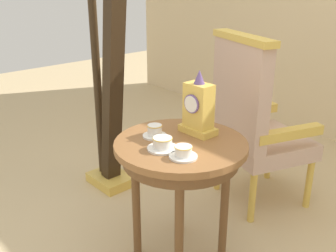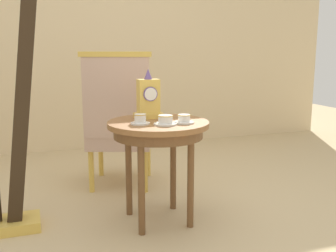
% 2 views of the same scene
% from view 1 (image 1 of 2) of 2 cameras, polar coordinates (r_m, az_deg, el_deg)
% --- Properties ---
extents(side_table, '(0.67, 0.67, 0.69)m').
position_cam_1_polar(side_table, '(2.00, 1.84, -4.52)').
color(side_table, brown).
rests_on(side_table, ground).
extents(teacup_left, '(0.12, 0.12, 0.06)m').
position_cam_1_polar(teacup_left, '(2.01, -1.93, -0.80)').
color(teacup_left, white).
rests_on(teacup_left, side_table).
extents(teacup_right, '(0.15, 0.15, 0.06)m').
position_cam_1_polar(teacup_right, '(1.87, -0.80, -2.62)').
color(teacup_right, white).
rests_on(teacup_right, side_table).
extents(teacup_center, '(0.13, 0.13, 0.06)m').
position_cam_1_polar(teacup_center, '(1.79, 2.21, -3.84)').
color(teacup_center, white).
rests_on(teacup_center, side_table).
extents(mantel_clock, '(0.19, 0.11, 0.34)m').
position_cam_1_polar(mantel_clock, '(2.03, 4.38, 2.52)').
color(mantel_clock, gold).
rests_on(mantel_clock, side_table).
extents(armchair, '(0.69, 0.68, 1.14)m').
position_cam_1_polar(armchair, '(2.59, 12.21, 0.84)').
color(armchair, '#CCA893').
rests_on(armchair, ground).
extents(harp, '(0.40, 0.24, 1.85)m').
position_cam_1_polar(harp, '(2.71, -8.60, 5.46)').
color(harp, gold).
rests_on(harp, ground).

